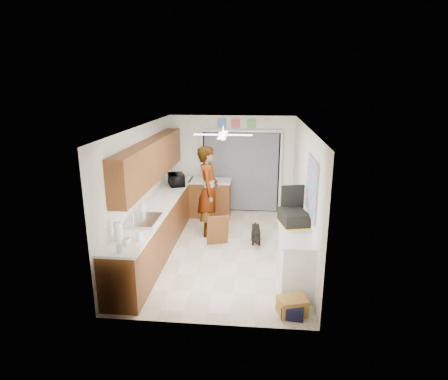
{
  "coord_description": "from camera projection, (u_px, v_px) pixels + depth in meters",
  "views": [
    {
      "loc": [
        0.7,
        -7.02,
        3.3
      ],
      "look_at": [
        0.0,
        0.4,
        1.15
      ],
      "focal_mm": 30.0,
      "sensor_mm": 36.0,
      "label": 1
    }
  ],
  "objects": [
    {
      "name": "jar_a",
      "position": [
        140.0,
        236.0,
        5.78
      ],
      "size": [
        0.13,
        0.13,
        0.15
      ],
      "primitive_type": "cylinder",
      "rotation": [
        0.0,
        0.0,
        0.23
      ],
      "color": "silver",
      "rests_on": "left_countertop"
    },
    {
      "name": "ceiling_fan",
      "position": [
        223.0,
        135.0,
        7.24
      ],
      "size": [
        1.14,
        1.14,
        0.24
      ],
      "primitive_type": "cube",
      "color": "white",
      "rests_on": "ceiling"
    },
    {
      "name": "wall_back",
      "position": [
        232.0,
        164.0,
        9.74
      ],
      "size": [
        3.2,
        0.0,
        3.2
      ],
      "primitive_type": "plane",
      "rotation": [
        1.57,
        0.0,
        0.0
      ],
      "color": "white",
      "rests_on": "ground"
    },
    {
      "name": "faucet",
      "position": [
        133.0,
        215.0,
        6.58
      ],
      "size": [
        0.03,
        0.03,
        0.22
      ],
      "primitive_type": "cylinder",
      "color": "silver",
      "rests_on": "left_countertop"
    },
    {
      "name": "abstract_painting",
      "position": [
        312.0,
        187.0,
        6.14
      ],
      "size": [
        0.03,
        1.15,
        0.95
      ],
      "primitive_type": "cube",
      "color": "#F2599F",
      "rests_on": "wall_right"
    },
    {
      "name": "floor",
      "position": [
        222.0,
        249.0,
        7.7
      ],
      "size": [
        5.0,
        5.0,
        0.0
      ],
      "primitive_type": "plane",
      "color": "beige",
      "rests_on": "ground"
    },
    {
      "name": "cabinet_door_panel",
      "position": [
        218.0,
        230.0,
        7.79
      ],
      "size": [
        0.48,
        0.3,
        0.67
      ],
      "primitive_type": "cube",
      "rotation": [
        0.21,
        0.0,
        0.3
      ],
      "color": "brown",
      "rests_on": "floor"
    },
    {
      "name": "cardboard_box",
      "position": [
        292.0,
        306.0,
        5.51
      ],
      "size": [
        0.48,
        0.41,
        0.26
      ],
      "primitive_type": "cube",
      "rotation": [
        0.0,
        0.0,
        0.29
      ],
      "color": "gold",
      "rests_on": "floor"
    },
    {
      "name": "wall_right",
      "position": [
        305.0,
        193.0,
        7.2
      ],
      "size": [
        0.0,
        5.0,
        5.0
      ],
      "primitive_type": "plane",
      "rotation": [
        1.57,
        0.0,
        -1.57
      ],
      "color": "white",
      "rests_on": "ground"
    },
    {
      "name": "right_counter_top",
      "position": [
        296.0,
        232.0,
        6.17
      ],
      "size": [
        0.54,
        1.44,
        0.04
      ],
      "primitive_type": "cube",
      "color": "white",
      "rests_on": "right_counter_base"
    },
    {
      "name": "header_frame_3",
      "position": [
        252.0,
        124.0,
        9.38
      ],
      "size": [
        0.22,
        0.02,
        0.22
      ],
      "primitive_type": "cube",
      "color": "#60A963",
      "rests_on": "wall_back"
    },
    {
      "name": "door_trim_head",
      "position": [
        241.0,
        131.0,
        9.42
      ],
      "size": [
        2.1,
        0.04,
        0.06
      ],
      "primitive_type": "cube",
      "color": "white",
      "rests_on": "wall_back"
    },
    {
      "name": "header_frame_1",
      "position": [
        222.0,
        123.0,
        9.44
      ],
      "size": [
        0.22,
        0.02,
        0.22
      ],
      "primitive_type": "cube",
      "color": "#4D7DCD",
      "rests_on": "wall_back"
    },
    {
      "name": "navy_crate",
      "position": [
        292.0,
        311.0,
        5.45
      ],
      "size": [
        0.34,
        0.3,
        0.19
      ],
      "primitive_type": "cube",
      "rotation": [
        0.0,
        0.0,
        -0.11
      ],
      "color": "black",
      "rests_on": "floor"
    },
    {
      "name": "back_opening_recess",
      "position": [
        241.0,
        172.0,
        9.74
      ],
      "size": [
        2.0,
        0.06,
        2.1
      ],
      "primitive_type": "cube",
      "color": "black",
      "rests_on": "wall_back"
    },
    {
      "name": "header_frame_2",
      "position": [
        236.0,
        124.0,
        9.41
      ],
      "size": [
        0.22,
        0.02,
        0.22
      ],
      "primitive_type": "cube",
      "color": "#D44F5D",
      "rests_on": "wall_back"
    },
    {
      "name": "wall_front",
      "position": [
        203.0,
        243.0,
        4.96
      ],
      "size": [
        3.2,
        0.0,
        3.2
      ],
      "primitive_type": "plane",
      "rotation": [
        -1.57,
        0.0,
        0.0
      ],
      "color": "white",
      "rests_on": "ground"
    },
    {
      "name": "dog",
      "position": [
        256.0,
        234.0,
        7.94
      ],
      "size": [
        0.26,
        0.54,
        0.41
      ],
      "primitive_type": "cube",
      "rotation": [
        0.0,
        0.0,
        0.07
      ],
      "color": "black",
      "rests_on": "floor"
    },
    {
      "name": "soap_bottle",
      "position": [
        142.0,
        206.0,
        6.97
      ],
      "size": [
        0.14,
        0.14,
        0.28
      ],
      "primitive_type": "imported",
      "rotation": [
        0.0,
        0.0,
        0.4
      ],
      "color": "silver",
      "rests_on": "left_countertop"
    },
    {
      "name": "door_trim_left",
      "position": [
        202.0,
        171.0,
        9.81
      ],
      "size": [
        0.06,
        0.04,
        2.1
      ],
      "primitive_type": "cube",
      "color": "white",
      "rests_on": "wall_back"
    },
    {
      "name": "microwave",
      "position": [
        177.0,
        180.0,
        8.87
      ],
      "size": [
        0.51,
        0.6,
        0.28
      ],
      "primitive_type": "imported",
      "rotation": [
        0.0,
        0.0,
        1.97
      ],
      "color": "black",
      "rests_on": "left_countertop"
    },
    {
      "name": "sink_basin",
      "position": [
        144.0,
        221.0,
        6.59
      ],
      "size": [
        0.5,
        0.76,
        0.06
      ],
      "primitive_type": "cube",
      "color": "silver",
      "rests_on": "left_countertop"
    },
    {
      "name": "jar_b",
      "position": [
        119.0,
        248.0,
        5.38
      ],
      "size": [
        0.09,
        0.09,
        0.13
      ],
      "primitive_type": "cylinder",
      "rotation": [
        0.0,
        0.0,
        -0.05
      ],
      "color": "silver",
      "rests_on": "left_countertop"
    },
    {
      "name": "door_trim_right",
      "position": [
        281.0,
        173.0,
        9.62
      ],
      "size": [
        0.06,
        0.04,
        2.1
      ],
      "primitive_type": "cube",
      "color": "white",
      "rests_on": "wall_back"
    },
    {
      "name": "peninsula_base",
      "position": [
        210.0,
        199.0,
        9.53
      ],
      "size": [
        1.0,
        0.6,
        0.9
      ],
      "primitive_type": "cube",
      "color": "brown",
      "rests_on": "floor"
    },
    {
      "name": "suitcase_rim",
      "position": [
        293.0,
        224.0,
        6.47
      ],
      "size": [
        0.56,
        0.67,
        0.02
      ],
      "primitive_type": "cube",
      "rotation": [
        0.0,
        0.0,
        0.24
      ],
      "color": "yellow",
      "rests_on": "suitcase"
    },
    {
      "name": "wall_left",
      "position": [
        143.0,
        189.0,
        7.49
      ],
      "size": [
        0.0,
        5.0,
        5.0
      ],
      "primitive_type": "plane",
      "rotation": [
        1.57,
        0.0,
        1.57
      ],
      "color": "white",
      "rests_on": "ground"
    },
    {
      "name": "left_countertop",
      "position": [
        159.0,
        205.0,
        7.56
      ],
      "size": [
        0.62,
        4.8,
        0.04
      ],
      "primitive_type": "cube",
      "color": "white",
      "rests_on": "left_base_cabinets"
    },
    {
      "name": "route66_sign",
      "position": [
        195.0,
        123.0,
        9.51
      ],
      "size": [
        0.22,
        0.02,
        0.26
      ],
      "primitive_type": "cube",
      "color": "silver",
      "rests_on": "wall_back"
    },
    {
      "name": "upper_cabinets",
      "position": [
        152.0,
        160.0,
        7.52
      ],
      "size": [
        0.32,
        4.0,
        0.8
      ],
      "primitive_type": "cube",
      "color": "brown",
      "rests_on": "wall_left"
    },
    {
      "name": "header_frame_4",
      "position": [
        268.0,
        124.0,
        9.34
      ],
      "size": [
        0.22,
        0.02,
        0.22
      ],
      "primitive_type": "cube",
      "color": "silver",
      "rests_on": "wall_back"
    },
    {
      "name": "peninsula_top",
      "position": [
        210.0,
        181.0,
        9.4
      ],
      "size": [
        1.04,
        0.64,
        0.04
      ],
      "primitive_type": "cube",
      "color": "white",
      "rests_on": "peninsula_base"
    },
    {
      "name": "paper_towel_roll",
      "position": [
        118.0,
        231.0,
        5.77
      ],
      "size": [
        0.17,
        0.17,
        0.29
      ],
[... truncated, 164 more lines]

